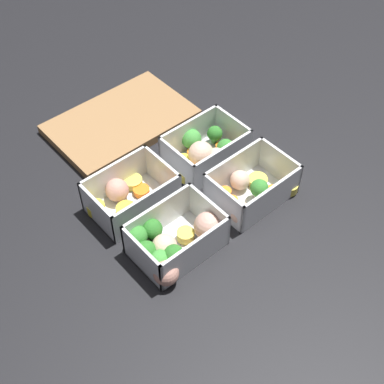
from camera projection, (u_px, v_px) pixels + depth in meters
ground_plane at (192, 201)px, 0.96m from camera, size 4.00×4.00×0.00m
container_near_left at (173, 242)px, 0.86m from camera, size 0.17×0.13×0.07m
container_near_right at (251, 190)px, 0.94m from camera, size 0.16×0.11×0.07m
container_far_left at (128, 195)px, 0.93m from camera, size 0.15×0.11×0.07m
container_far_right at (205, 151)px, 1.01m from camera, size 0.15×0.11×0.07m
cutting_board at (121, 121)px, 1.09m from camera, size 0.28×0.18×0.02m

